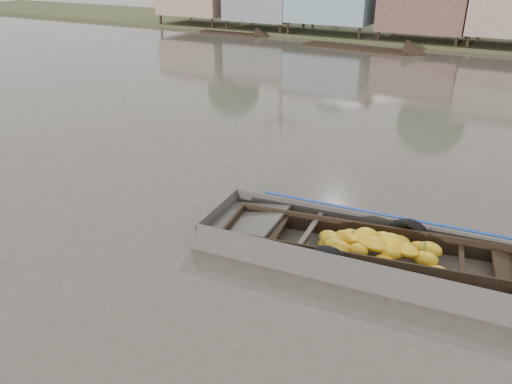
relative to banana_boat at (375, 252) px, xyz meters
The scene contains 3 objects.
ground 2.10m from the banana_boat, 166.89° to the right, with size 120.00×120.00×0.00m, color #4E473B.
banana_boat is the anchor object (origin of this frame).
viewer_boat 0.60m from the banana_boat, ahead, with size 8.55×3.03×0.67m.
Camera 1 is at (4.20, -8.07, 5.53)m, focal length 35.00 mm.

